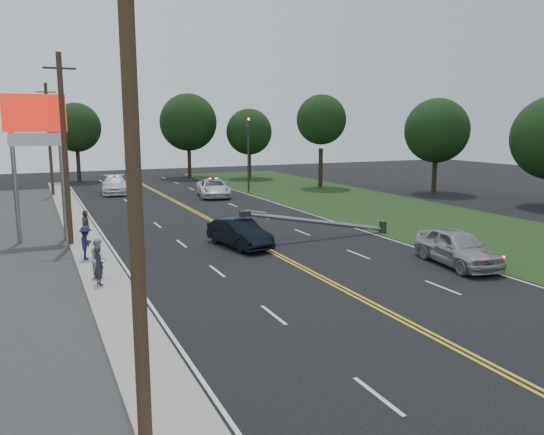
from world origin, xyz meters
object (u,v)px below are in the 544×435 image
traffic_signal (248,148)px  utility_pole_near (135,199)px  pylon_sign (36,132)px  emergency_a (213,188)px  utility_pole_mid (65,150)px  waiting_sedan (457,247)px  bystander_c (86,243)px  emergency_b (115,185)px  bystander_d (86,227)px  bystander_b (99,258)px  crashed_sedan (239,233)px  utility_pole_far (49,139)px  bystander_a (99,266)px  fallen_streetlight (326,222)px

traffic_signal → utility_pole_near: 41.84m
pylon_sign → emergency_a: (14.37, 13.47, -5.21)m
utility_pole_mid → waiting_sedan: (15.91, -11.57, -4.25)m
traffic_signal → bystander_c: 27.95m
emergency_a → bystander_c: 23.13m
utility_pole_mid → emergency_b: 22.46m
traffic_signal → bystander_d: (-16.73, -18.21, -3.19)m
emergency_a → bystander_b: bystander_b is taller
crashed_sedan → bystander_c: size_ratio=2.82×
emergency_b → utility_pole_far: bearing=-179.2°
utility_pole_far → emergency_a: 15.23m
bystander_a → bystander_d: bearing=-18.8°
waiting_sedan → bystander_a: 15.74m
waiting_sedan → emergency_a: 27.19m
waiting_sedan → bystander_c: bearing=162.1°
utility_pole_mid → bystander_a: utility_pole_mid is taller
pylon_sign → bystander_d: pylon_sign is taller
pylon_sign → bystander_b: pylon_sign is taller
traffic_signal → utility_pole_far: utility_pole_far is taller
emergency_a → emergency_b: emergency_b is taller
emergency_b → crashed_sedan: bearing=-76.6°
traffic_signal → waiting_sedan: 29.80m
bystander_a → emergency_b: bearing=-26.2°
crashed_sedan → fallen_streetlight: bearing=-10.8°
emergency_a → bystander_c: bearing=-112.2°
crashed_sedan → bystander_d: (-7.34, 3.75, 0.27)m
utility_pole_mid → crashed_sedan: utility_pole_mid is taller
traffic_signal → bystander_b: (-16.87, -25.19, -3.27)m
bystander_c → bystander_b: bearing=-164.3°
fallen_streetlight → waiting_sedan: (2.52, -7.57, -0.09)m
utility_pole_mid → bystander_a: 9.36m
fallen_streetlight → emergency_a: (-0.32, 19.47, -0.13)m
traffic_signal → utility_pole_near: bearing=-114.7°
utility_pole_far → utility_pole_near: bearing=-90.0°
bystander_b → bystander_c: (-0.20, 3.30, -0.02)m
fallen_streetlight → bystander_b: fallen_streetlight is taller
fallen_streetlight → emergency_b: fallen_streetlight is taller
fallen_streetlight → utility_pole_near: (-13.39, -16.00, 4.17)m
traffic_signal → utility_pole_far: (-17.50, 4.00, 0.88)m
bystander_a → bystander_c: 4.47m
waiting_sedan → utility_pole_far: bearing=123.8°
utility_pole_far → bystander_c: utility_pole_far is taller
emergency_b → pylon_sign: bearing=-101.7°
bystander_a → bystander_d: 8.15m
bystander_b → bystander_d: (0.14, 6.98, 0.08)m
crashed_sedan → bystander_b: 8.15m
crashed_sedan → emergency_b: size_ratio=0.81×
pylon_sign → emergency_b: pylon_sign is taller
traffic_signal → utility_pole_near: size_ratio=0.70×
utility_pole_mid → bystander_d: bearing=-15.8°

